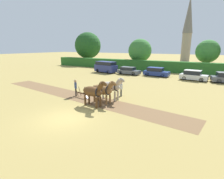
{
  "coord_description": "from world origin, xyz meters",
  "views": [
    {
      "loc": [
        8.88,
        -8.64,
        5.12
      ],
      "look_at": [
        0.78,
        5.49,
        1.1
      ],
      "focal_mm": 28.0,
      "sensor_mm": 36.0,
      "label": 1
    }
  ],
  "objects_px": {
    "draft_horse_lead_right": "(103,90)",
    "church_spire": "(188,28)",
    "farmer_beside_team": "(121,88)",
    "plow": "(83,95)",
    "parked_car_center_left": "(156,72)",
    "farmer_at_plow": "(76,86)",
    "parked_van": "(106,67)",
    "parked_car_left": "(129,71)",
    "draft_horse_trail_left": "(111,86)",
    "tree_far_left": "(88,46)",
    "tree_left": "(140,51)",
    "parked_car_center": "(193,75)",
    "draft_horse_lead_left": "(93,92)",
    "tree_center_left": "(208,51)"
  },
  "relations": [
    {
      "from": "draft_horse_lead_right",
      "to": "church_spire",
      "type": "bearing_deg",
      "value": 97.51
    },
    {
      "from": "farmer_beside_team",
      "to": "plow",
      "type": "bearing_deg",
      "value": -179.2
    },
    {
      "from": "plow",
      "to": "parked_car_center_left",
      "type": "distance_m",
      "value": 17.29
    },
    {
      "from": "farmer_at_plow",
      "to": "parked_van",
      "type": "bearing_deg",
      "value": 63.98
    },
    {
      "from": "plow",
      "to": "parked_car_left",
      "type": "relative_size",
      "value": 0.38
    },
    {
      "from": "draft_horse_trail_left",
      "to": "farmer_at_plow",
      "type": "bearing_deg",
      "value": -160.99
    },
    {
      "from": "parked_car_left",
      "to": "plow",
      "type": "bearing_deg",
      "value": -78.49
    },
    {
      "from": "farmer_beside_team",
      "to": "parked_car_center_left",
      "type": "height_order",
      "value": "farmer_beside_team"
    },
    {
      "from": "tree_far_left",
      "to": "tree_left",
      "type": "height_order",
      "value": "tree_far_left"
    },
    {
      "from": "church_spire",
      "to": "plow",
      "type": "relative_size",
      "value": 12.74
    },
    {
      "from": "farmer_at_plow",
      "to": "farmer_beside_team",
      "type": "bearing_deg",
      "value": -18.1
    },
    {
      "from": "tree_left",
      "to": "plow",
      "type": "bearing_deg",
      "value": -81.09
    },
    {
      "from": "tree_far_left",
      "to": "parked_car_left",
      "type": "bearing_deg",
      "value": -32.78
    },
    {
      "from": "draft_horse_lead_right",
      "to": "parked_van",
      "type": "bearing_deg",
      "value": 128.53
    },
    {
      "from": "tree_far_left",
      "to": "parked_car_center_left",
      "type": "xyz_separation_m",
      "value": [
        23.53,
        -11.24,
        -4.64
      ]
    },
    {
      "from": "draft_horse_lead_right",
      "to": "tree_far_left",
      "type": "bearing_deg",
      "value": 136.92
    },
    {
      "from": "plow",
      "to": "parked_car_center",
      "type": "bearing_deg",
      "value": 69.1
    },
    {
      "from": "tree_left",
      "to": "farmer_beside_team",
      "type": "relative_size",
      "value": 4.3
    },
    {
      "from": "draft_horse_lead_left",
      "to": "parked_van",
      "type": "distance_m",
      "value": 20.59
    },
    {
      "from": "tree_far_left",
      "to": "draft_horse_trail_left",
      "type": "bearing_deg",
      "value": -49.12
    },
    {
      "from": "parked_car_left",
      "to": "parked_car_center",
      "type": "bearing_deg",
      "value": 1.42
    },
    {
      "from": "draft_horse_lead_left",
      "to": "plow",
      "type": "distance_m",
      "value": 3.1
    },
    {
      "from": "tree_left",
      "to": "draft_horse_lead_right",
      "type": "xyz_separation_m",
      "value": [
        6.71,
        -26.55,
        -2.91
      ]
    },
    {
      "from": "draft_horse_trail_left",
      "to": "farmer_beside_team",
      "type": "bearing_deg",
      "value": 86.88
    },
    {
      "from": "draft_horse_trail_left",
      "to": "parked_car_left",
      "type": "relative_size",
      "value": 0.67
    },
    {
      "from": "draft_horse_trail_left",
      "to": "farmer_at_plow",
      "type": "distance_m",
      "value": 3.98
    },
    {
      "from": "tree_left",
      "to": "parked_car_center",
      "type": "xyz_separation_m",
      "value": [
        12.83,
        -10.09,
        -3.43
      ]
    },
    {
      "from": "tree_far_left",
      "to": "draft_horse_trail_left",
      "type": "relative_size",
      "value": 3.12
    },
    {
      "from": "parked_van",
      "to": "draft_horse_trail_left",
      "type": "bearing_deg",
      "value": -45.79
    },
    {
      "from": "plow",
      "to": "tree_center_left",
      "type": "bearing_deg",
      "value": 77.82
    },
    {
      "from": "draft_horse_lead_left",
      "to": "draft_horse_lead_right",
      "type": "distance_m",
      "value": 1.28
    },
    {
      "from": "plow",
      "to": "draft_horse_lead_right",
      "type": "bearing_deg",
      "value": -0.0
    },
    {
      "from": "church_spire",
      "to": "parked_car_left",
      "type": "bearing_deg",
      "value": -98.19
    },
    {
      "from": "parked_car_left",
      "to": "parked_car_center",
      "type": "height_order",
      "value": "parked_car_center"
    },
    {
      "from": "tree_left",
      "to": "tree_center_left",
      "type": "distance_m",
      "value": 14.09
    },
    {
      "from": "draft_horse_lead_right",
      "to": "tree_center_left",
      "type": "bearing_deg",
      "value": 82.9
    },
    {
      "from": "parked_car_center",
      "to": "farmer_at_plow",
      "type": "bearing_deg",
      "value": -115.4
    },
    {
      "from": "draft_horse_lead_left",
      "to": "parked_car_center_left",
      "type": "height_order",
      "value": "draft_horse_lead_left"
    },
    {
      "from": "draft_horse_trail_left",
      "to": "parked_van",
      "type": "height_order",
      "value": "draft_horse_trail_left"
    },
    {
      "from": "draft_horse_trail_left",
      "to": "parked_van",
      "type": "bearing_deg",
      "value": 130.98
    },
    {
      "from": "church_spire",
      "to": "parked_car_center",
      "type": "distance_m",
      "value": 37.41
    },
    {
      "from": "farmer_beside_team",
      "to": "parked_car_center_left",
      "type": "relative_size",
      "value": 0.35
    },
    {
      "from": "church_spire",
      "to": "farmer_beside_team",
      "type": "distance_m",
      "value": 50.13
    },
    {
      "from": "parked_van",
      "to": "draft_horse_lead_right",
      "type": "bearing_deg",
      "value": -48.25
    },
    {
      "from": "draft_horse_lead_right",
      "to": "tree_left",
      "type": "bearing_deg",
      "value": 111.7
    },
    {
      "from": "draft_horse_lead_right",
      "to": "parked_car_center_left",
      "type": "relative_size",
      "value": 0.64
    },
    {
      "from": "church_spire",
      "to": "tree_center_left",
      "type": "bearing_deg",
      "value": -73.04
    },
    {
      "from": "draft_horse_trail_left",
      "to": "parked_car_center",
      "type": "bearing_deg",
      "value": 76.13
    },
    {
      "from": "parked_car_center_left",
      "to": "parked_car_center",
      "type": "bearing_deg",
      "value": -5.72
    },
    {
      "from": "parked_van",
      "to": "parked_car_center",
      "type": "distance_m",
      "value": 16.21
    }
  ]
}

